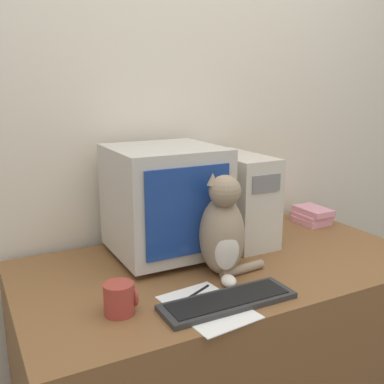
# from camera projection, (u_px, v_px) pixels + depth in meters

# --- Properties ---
(wall_back) EXTENTS (7.00, 0.05, 2.50)m
(wall_back) POSITION_uv_depth(u_px,v_px,m) (170.00, 121.00, 2.03)
(wall_back) COLOR beige
(wall_back) RESTS_ON ground_plane
(desk) EXTENTS (1.56, 0.83, 0.74)m
(desk) POSITION_uv_depth(u_px,v_px,m) (223.00, 347.00, 1.83)
(desk) COLOR brown
(desk) RESTS_ON ground_plane
(crt_monitor) EXTENTS (0.41, 0.41, 0.44)m
(crt_monitor) POSITION_uv_depth(u_px,v_px,m) (165.00, 200.00, 1.77)
(crt_monitor) COLOR #BCB7AD
(crt_monitor) RESTS_ON desk
(computer_tower) EXTENTS (0.19, 0.41, 0.38)m
(computer_tower) POSITION_uv_depth(u_px,v_px,m) (237.00, 198.00, 1.96)
(computer_tower) COLOR beige
(computer_tower) RESTS_ON desk
(keyboard) EXTENTS (0.44, 0.14, 0.02)m
(keyboard) POSITION_uv_depth(u_px,v_px,m) (228.00, 301.00, 1.41)
(keyboard) COLOR #2D2D2D
(keyboard) RESTS_ON desk
(cat) EXTENTS (0.26, 0.27, 0.38)m
(cat) POSITION_uv_depth(u_px,v_px,m) (223.00, 232.00, 1.60)
(cat) COLOR gray
(cat) RESTS_ON desk
(book_stack) EXTENTS (0.15, 0.18, 0.08)m
(book_stack) POSITION_uv_depth(u_px,v_px,m) (312.00, 215.00, 2.22)
(book_stack) COLOR pink
(book_stack) RESTS_ON desk
(pen) EXTENTS (0.14, 0.08, 0.01)m
(pen) POSITION_uv_depth(u_px,v_px,m) (195.00, 294.00, 1.47)
(pen) COLOR black
(pen) RESTS_ON desk
(paper_sheet) EXTENTS (0.24, 0.32, 0.00)m
(paper_sheet) POSITION_uv_depth(u_px,v_px,m) (207.00, 307.00, 1.39)
(paper_sheet) COLOR white
(paper_sheet) RESTS_ON desk
(mug) EXTENTS (0.10, 0.09, 0.10)m
(mug) POSITION_uv_depth(u_px,v_px,m) (120.00, 298.00, 1.35)
(mug) COLOR #9E382D
(mug) RESTS_ON desk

